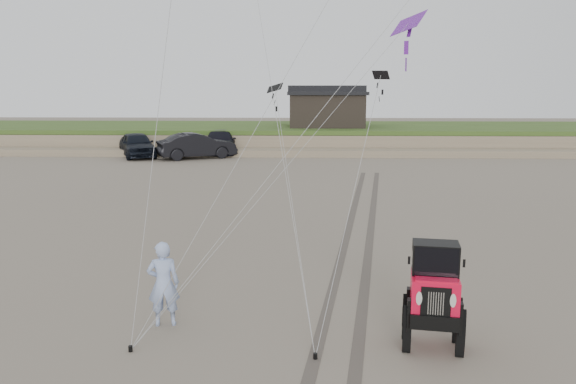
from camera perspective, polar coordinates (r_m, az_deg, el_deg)
name	(u,v)px	position (r m, az deg, el deg)	size (l,w,h in m)	color
ground	(291,354)	(11.23, 0.29, -16.12)	(160.00, 160.00, 0.00)	#6B6054
dune_ridge	(302,137)	(47.70, 1.48, 5.66)	(160.00, 14.25, 1.73)	#7A6B54
cabin	(327,108)	(47.08, 3.95, 8.51)	(6.40, 5.40, 3.35)	black
truck_a	(137,145)	(41.90, -15.09, 4.67)	(2.10, 5.22, 1.78)	black
truck_b	(197,146)	(40.16, -9.24, 4.66)	(1.90, 5.44, 1.79)	black
truck_c	(220,142)	(42.80, -6.90, 5.06)	(2.43, 5.99, 1.74)	black
jeep	(434,308)	(11.45, 14.56, -11.31)	(1.95, 4.52, 1.68)	red
man	(163,284)	(12.37, -12.54, -9.08)	(0.68, 0.44, 1.86)	#92AAE2
stake_main	(130,349)	(11.69, -15.71, -15.07)	(0.08, 0.08, 0.12)	black
stake_aux	(315,356)	(11.02, 2.79, -16.33)	(0.08, 0.08, 0.12)	black
tire_tracks	(357,241)	(18.79, 7.07, -4.97)	(5.22, 29.74, 0.01)	#4C443D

